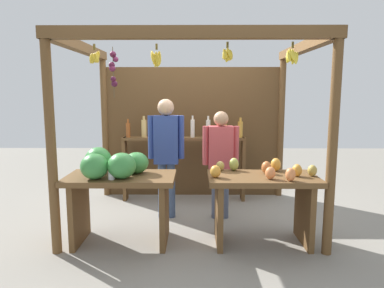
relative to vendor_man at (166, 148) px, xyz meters
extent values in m
plane|color=gray|center=(0.35, -0.02, -0.96)|extent=(12.00, 12.00, 0.00)
cylinder|color=brown|center=(-1.08, -1.08, 0.20)|extent=(0.10, 0.10, 2.32)
cylinder|color=brown|center=(1.77, -1.08, 0.20)|extent=(0.10, 0.10, 2.32)
cylinder|color=brown|center=(-1.08, 1.05, 0.20)|extent=(0.10, 0.10, 2.32)
cylinder|color=brown|center=(1.77, 1.05, 0.20)|extent=(0.10, 0.10, 2.32)
cube|color=brown|center=(0.35, -1.08, 1.30)|extent=(2.95, 0.12, 0.12)
cube|color=brown|center=(-1.08, -0.02, 1.30)|extent=(0.12, 2.23, 0.12)
cube|color=brown|center=(1.77, -0.02, 1.30)|extent=(0.12, 2.23, 0.12)
cube|color=#52381E|center=(0.35, 1.07, 0.08)|extent=(2.85, 0.04, 2.09)
cylinder|color=brown|center=(-0.01, -0.90, 1.19)|extent=(0.02, 0.02, 0.06)
ellipsoid|color=gold|center=(0.02, -0.90, 1.08)|extent=(0.04, 0.06, 0.14)
ellipsoid|color=gold|center=(0.01, -0.88, 1.05)|extent=(0.07, 0.07, 0.15)
ellipsoid|color=gold|center=(-0.01, -0.86, 1.05)|extent=(0.08, 0.04, 0.14)
ellipsoid|color=gold|center=(-0.03, -0.89, 1.07)|extent=(0.06, 0.09, 0.15)
ellipsoid|color=gold|center=(-0.05, -0.92, 1.08)|extent=(0.06, 0.08, 0.15)
ellipsoid|color=gold|center=(-0.01, -0.92, 1.05)|extent=(0.09, 0.04, 0.14)
ellipsoid|color=gold|center=(0.00, -0.92, 1.07)|extent=(0.07, 0.06, 0.15)
cylinder|color=brown|center=(0.70, -1.03, 1.19)|extent=(0.02, 0.02, 0.06)
ellipsoid|color=gold|center=(0.73, -1.03, 1.08)|extent=(0.04, 0.07, 0.11)
ellipsoid|color=gold|center=(0.72, -1.01, 1.08)|extent=(0.06, 0.07, 0.11)
ellipsoid|color=gold|center=(0.70, -1.00, 1.07)|extent=(0.05, 0.04, 0.11)
ellipsoid|color=gold|center=(0.68, -0.99, 1.10)|extent=(0.07, 0.06, 0.11)
ellipsoid|color=gold|center=(0.68, -1.02, 1.10)|extent=(0.05, 0.07, 0.11)
ellipsoid|color=gold|center=(0.67, -1.03, 1.09)|extent=(0.04, 0.05, 0.11)
ellipsoid|color=gold|center=(0.68, -1.06, 1.10)|extent=(0.07, 0.05, 0.11)
ellipsoid|color=gold|center=(0.71, -1.07, 1.11)|extent=(0.07, 0.05, 0.11)
ellipsoid|color=gold|center=(0.73, -1.05, 1.09)|extent=(0.06, 0.06, 0.11)
cylinder|color=brown|center=(1.34, -1.03, 1.19)|extent=(0.02, 0.02, 0.06)
ellipsoid|color=yellow|center=(1.39, -1.02, 1.06)|extent=(0.04, 0.07, 0.13)
ellipsoid|color=yellow|center=(1.36, -1.01, 1.06)|extent=(0.05, 0.05, 0.13)
ellipsoid|color=yellow|center=(1.35, -0.98, 1.09)|extent=(0.06, 0.04, 0.13)
ellipsoid|color=yellow|center=(1.33, -1.00, 1.08)|extent=(0.06, 0.05, 0.13)
ellipsoid|color=yellow|center=(1.30, -1.01, 1.07)|extent=(0.04, 0.06, 0.13)
ellipsoid|color=yellow|center=(1.30, -1.04, 1.08)|extent=(0.05, 0.07, 0.13)
ellipsoid|color=yellow|center=(1.33, -1.04, 1.10)|extent=(0.08, 0.06, 0.13)
ellipsoid|color=yellow|center=(1.35, -1.05, 1.08)|extent=(0.07, 0.04, 0.13)
ellipsoid|color=yellow|center=(1.37, -1.05, 1.06)|extent=(0.05, 0.05, 0.13)
cylinder|color=brown|center=(-0.65, -0.89, 1.19)|extent=(0.02, 0.02, 0.06)
ellipsoid|color=gold|center=(-0.63, -0.89, 1.08)|extent=(0.04, 0.07, 0.11)
ellipsoid|color=gold|center=(-0.63, -0.86, 1.10)|extent=(0.07, 0.06, 0.12)
ellipsoid|color=gold|center=(-0.65, -0.86, 1.09)|extent=(0.08, 0.04, 0.11)
ellipsoid|color=gold|center=(-0.67, -0.87, 1.08)|extent=(0.06, 0.05, 0.11)
ellipsoid|color=gold|center=(-0.69, -0.89, 1.07)|extent=(0.04, 0.06, 0.11)
ellipsoid|color=gold|center=(-0.67, -0.91, 1.07)|extent=(0.06, 0.06, 0.11)
ellipsoid|color=gold|center=(-0.65, -0.92, 1.07)|extent=(0.07, 0.04, 0.11)
ellipsoid|color=gold|center=(-0.63, -0.92, 1.08)|extent=(0.05, 0.05, 0.11)
cylinder|color=#4C422D|center=(-0.52, -0.67, 0.94)|extent=(0.01, 0.01, 0.55)
sphere|color=#47142D|center=(-0.52, -0.66, 1.14)|extent=(0.07, 0.07, 0.07)
sphere|color=#601E42|center=(-0.49, -0.66, 1.08)|extent=(0.06, 0.06, 0.06)
sphere|color=#47142D|center=(-0.53, -0.68, 1.02)|extent=(0.07, 0.07, 0.07)
sphere|color=#601E42|center=(-0.53, -0.68, 0.99)|extent=(0.07, 0.07, 0.07)
sphere|color=#47142D|center=(-0.52, -0.66, 0.87)|extent=(0.06, 0.06, 0.06)
sphere|color=#47142D|center=(-0.51, -0.66, 0.82)|extent=(0.07, 0.07, 0.07)
cube|color=brown|center=(-0.44, -0.81, -0.21)|extent=(1.20, 0.64, 0.06)
cube|color=brown|center=(-0.92, -0.81, -0.60)|extent=(0.06, 0.58, 0.72)
cube|color=brown|center=(0.04, -0.81, -0.60)|extent=(0.06, 0.58, 0.72)
ellipsoid|color=#38843D|center=(-0.28, -0.70, -0.06)|extent=(0.31, 0.31, 0.24)
ellipsoid|color=#38843D|center=(-0.71, -0.70, -0.04)|extent=(0.42, 0.42, 0.30)
ellipsoid|color=#38843D|center=(-0.68, -0.98, -0.05)|extent=(0.38, 0.38, 0.27)
ellipsoid|color=#38843D|center=(-0.39, -0.95, -0.05)|extent=(0.42, 0.42, 0.28)
cylinder|color=white|center=(-0.50, -0.99, -0.14)|extent=(0.07, 0.07, 0.09)
cube|color=brown|center=(1.13, -0.81, -0.21)|extent=(1.20, 0.64, 0.06)
cube|color=brown|center=(0.65, -0.81, -0.60)|extent=(0.06, 0.58, 0.72)
cube|color=brown|center=(1.61, -0.81, -0.60)|extent=(0.06, 0.58, 0.72)
ellipsoid|color=#E07F47|center=(1.37, -1.04, -0.11)|extent=(0.13, 0.13, 0.14)
ellipsoid|color=#CC7038|center=(1.19, -0.71, -0.11)|extent=(0.13, 0.13, 0.14)
ellipsoid|color=gold|center=(1.32, -0.58, -0.11)|extent=(0.16, 0.16, 0.15)
ellipsoid|color=#B79E47|center=(1.67, -0.83, -0.12)|extent=(0.13, 0.13, 0.13)
ellipsoid|color=#A8B24C|center=(0.84, -0.55, -0.11)|extent=(0.16, 0.16, 0.15)
ellipsoid|color=gold|center=(1.50, -0.84, -0.12)|extent=(0.15, 0.15, 0.14)
ellipsoid|color=gold|center=(0.60, -0.90, -0.12)|extent=(0.12, 0.12, 0.13)
ellipsoid|color=#B79E47|center=(0.68, -0.55, -0.13)|extent=(0.10, 0.10, 0.11)
ellipsoid|color=#E07F47|center=(1.18, -0.96, -0.12)|extent=(0.14, 0.14, 0.13)
cube|color=brown|center=(-0.72, 0.78, -0.46)|extent=(0.05, 0.20, 1.00)
cube|color=brown|center=(1.14, 0.78, -0.46)|extent=(0.05, 0.20, 1.00)
cube|color=brown|center=(0.21, 0.78, 0.02)|extent=(1.85, 0.22, 0.04)
cylinder|color=#994C1E|center=(-0.65, 0.78, 0.15)|extent=(0.07, 0.07, 0.22)
cylinder|color=#994C1E|center=(-0.65, 0.78, 0.29)|extent=(0.03, 0.03, 0.06)
cylinder|color=#D8B266|center=(-0.41, 0.78, 0.17)|extent=(0.08, 0.08, 0.27)
cylinder|color=#D8B266|center=(-0.41, 0.78, 0.34)|extent=(0.04, 0.04, 0.06)
cylinder|color=gold|center=(-0.16, 0.78, 0.16)|extent=(0.06, 0.06, 0.25)
cylinder|color=gold|center=(-0.16, 0.78, 0.32)|extent=(0.03, 0.03, 0.06)
cylinder|color=#D8B266|center=(0.08, 0.78, 0.15)|extent=(0.06, 0.06, 0.23)
cylinder|color=#D8B266|center=(0.08, 0.78, 0.30)|extent=(0.03, 0.03, 0.06)
cylinder|color=silver|center=(0.34, 0.78, 0.18)|extent=(0.06, 0.06, 0.28)
cylinder|color=silver|center=(0.34, 0.78, 0.35)|extent=(0.03, 0.03, 0.06)
cylinder|color=silver|center=(0.59, 0.78, 0.17)|extent=(0.07, 0.07, 0.27)
cylinder|color=silver|center=(0.59, 0.78, 0.34)|extent=(0.03, 0.03, 0.06)
cylinder|color=gold|center=(0.83, 0.78, 0.18)|extent=(0.08, 0.08, 0.28)
cylinder|color=gold|center=(0.83, 0.78, 0.35)|extent=(0.04, 0.04, 0.06)
cylinder|color=gold|center=(1.08, 0.78, 0.16)|extent=(0.08, 0.08, 0.25)
cylinder|color=gold|center=(1.08, 0.78, 0.32)|extent=(0.03, 0.03, 0.06)
cylinder|color=#3A4C6E|center=(-0.06, 0.00, -0.58)|extent=(0.11, 0.11, 0.75)
cylinder|color=#3A4C6E|center=(0.06, 0.00, -0.58)|extent=(0.11, 0.11, 0.75)
cube|color=#2D428C|center=(0.00, 0.00, 0.11)|extent=(0.32, 0.19, 0.63)
cylinder|color=#2D428C|center=(-0.20, 0.00, 0.14)|extent=(0.08, 0.08, 0.57)
cylinder|color=#2D428C|center=(0.20, 0.00, 0.14)|extent=(0.08, 0.08, 0.57)
sphere|color=tan|center=(0.00, 0.00, 0.53)|extent=(0.22, 0.22, 0.22)
cylinder|color=#4F576F|center=(0.66, -0.01, -0.62)|extent=(0.11, 0.11, 0.68)
cylinder|color=#4F576F|center=(0.78, -0.01, -0.62)|extent=(0.11, 0.11, 0.68)
cube|color=#BF474C|center=(0.72, -0.01, 0.00)|extent=(0.32, 0.19, 0.57)
cylinder|color=#BF474C|center=(0.52, -0.01, 0.03)|extent=(0.08, 0.08, 0.51)
cylinder|color=#BF474C|center=(0.92, -0.01, 0.03)|extent=(0.08, 0.08, 0.51)
sphere|color=tan|center=(0.72, -0.01, 0.39)|extent=(0.20, 0.20, 0.20)
camera|label=1|loc=(0.38, -4.56, 0.72)|focal=32.54mm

